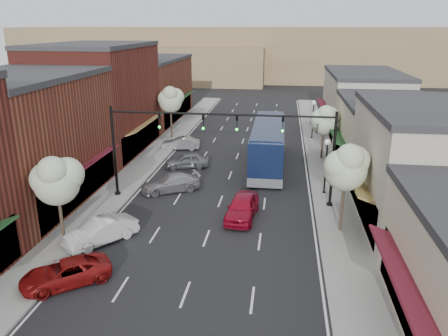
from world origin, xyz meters
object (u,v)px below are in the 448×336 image
at_px(lamp_post_far, 313,113).
at_px(red_hatchback, 242,207).
at_px(tree_left_near, 57,179).
at_px(coach_bus, 268,144).
at_px(parked_car_d, 187,161).
at_px(tree_right_far, 325,119).
at_px(tree_right_near, 347,166).
at_px(parked_car_c, 171,183).
at_px(lamp_post_near, 327,157).
at_px(signal_mast_left, 144,139).
at_px(parked_car_a, 66,273).
at_px(tree_left_far, 171,99).
at_px(parked_car_e, 181,143).
at_px(signal_mast_right, 300,144).
at_px(parked_car_b, 101,231).

bearing_deg(lamp_post_far, red_hatchback, -104.58).
height_order(tree_left_near, coach_bus, tree_left_near).
bearing_deg(lamp_post_far, parked_car_d, -134.16).
xyz_separation_m(tree_right_far, coach_bus, (-5.21, -2.73, -1.93)).
bearing_deg(coach_bus, tree_right_near, -68.89).
bearing_deg(parked_car_c, lamp_post_near, 65.60).
distance_m(signal_mast_left, tree_left_near, 8.48).
xyz_separation_m(tree_right_far, parked_car_a, (-14.55, -23.82, -3.37)).
distance_m(signal_mast_left, red_hatchback, 8.86).
relative_size(red_hatchback, parked_car_a, 1.05).
height_order(tree_left_near, tree_left_far, tree_left_far).
bearing_deg(lamp_post_far, tree_right_near, -88.70).
height_order(tree_right_near, parked_car_d, tree_right_near).
height_order(tree_left_near, parked_car_d, tree_left_near).
distance_m(tree_left_far, parked_car_d, 11.76).
xyz_separation_m(signal_mast_left, lamp_post_near, (13.42, 2.50, -1.62)).
distance_m(tree_left_near, lamp_post_near, 19.25).
height_order(tree_right_near, tree_left_near, tree_right_near).
height_order(coach_bus, parked_car_e, coach_bus).
relative_size(coach_bus, parked_car_c, 2.80).
distance_m(signal_mast_right, parked_car_a, 17.23).
distance_m(signal_mast_left, tree_right_far, 18.39).
distance_m(lamp_post_near, red_hatchback, 8.18).
xyz_separation_m(tree_left_near, lamp_post_near, (16.05, 10.56, -1.22)).
height_order(tree_left_near, parked_car_e, tree_left_near).
height_order(parked_car_a, parked_car_e, parked_car_e).
bearing_deg(coach_bus, parked_car_d, -168.13).
xyz_separation_m(tree_right_far, parked_car_b, (-14.55, -19.32, -3.25)).
relative_size(signal_mast_right, red_hatchback, 1.76).
height_order(signal_mast_right, parked_car_a, signal_mast_right).
xyz_separation_m(tree_right_far, lamp_post_far, (-0.55, 8.06, -0.99)).
xyz_separation_m(lamp_post_near, parked_car_a, (-14.00, -14.37, -2.39)).
xyz_separation_m(tree_left_far, parked_car_b, (2.05, -25.32, -3.87)).
bearing_deg(parked_car_c, parked_car_e, 160.67).
bearing_deg(tree_left_near, signal_mast_left, 71.90).
relative_size(tree_right_far, parked_car_e, 1.36).
relative_size(tree_left_near, parked_car_d, 1.41).
distance_m(parked_car_a, parked_car_e, 25.51).
relative_size(tree_right_near, red_hatchback, 1.27).
bearing_deg(signal_mast_right, lamp_post_near, 48.95).
xyz_separation_m(signal_mast_right, red_hatchback, (-3.73, -2.71, -3.83)).
xyz_separation_m(signal_mast_left, parked_car_d, (1.40, 7.62, -3.94)).
relative_size(parked_car_c, parked_car_d, 1.16).
relative_size(tree_left_far, parked_car_a, 1.37).
height_order(parked_car_d, parked_car_e, parked_car_d).
xyz_separation_m(coach_bus, red_hatchback, (-1.24, -11.92, -1.27)).
relative_size(signal_mast_left, red_hatchback, 1.76).
bearing_deg(parked_car_c, red_hatchback, 26.07).
distance_m(red_hatchback, parked_car_e, 18.24).
distance_m(tree_left_near, parked_car_d, 16.56).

